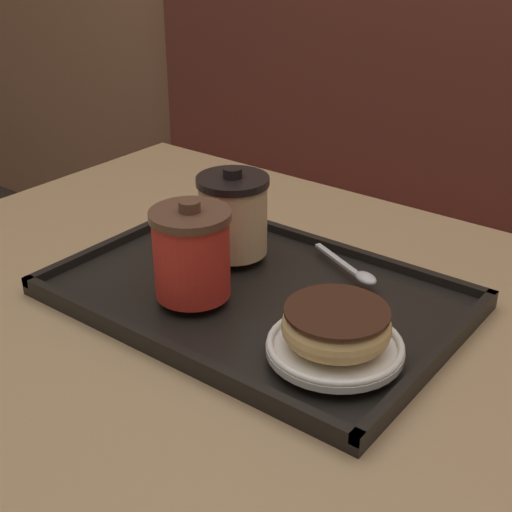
% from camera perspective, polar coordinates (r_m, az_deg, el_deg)
% --- Properties ---
extents(booth_bench, '(1.60, 0.44, 1.00)m').
position_cam_1_polar(booth_bench, '(1.85, 9.24, -0.69)').
color(booth_bench, brown).
rests_on(booth_bench, ground_plane).
extents(cafe_table, '(1.08, 0.84, 0.70)m').
position_cam_1_polar(cafe_table, '(0.99, -1.49, -11.37)').
color(cafe_table, tan).
rests_on(cafe_table, ground_plane).
extents(serving_tray, '(0.50, 0.34, 0.02)m').
position_cam_1_polar(serving_tray, '(0.90, 0.00, -3.21)').
color(serving_tray, black).
rests_on(serving_tray, cafe_table).
extents(coffee_cup_front, '(0.10, 0.10, 0.12)m').
position_cam_1_polar(coffee_cup_front, '(0.85, -5.17, 0.28)').
color(coffee_cup_front, red).
rests_on(coffee_cup_front, serving_tray).
extents(coffee_cup_rear, '(0.10, 0.10, 0.12)m').
position_cam_1_polar(coffee_cup_rear, '(0.96, -1.84, 3.36)').
color(coffee_cup_rear, '#E0B784').
rests_on(coffee_cup_rear, serving_tray).
extents(plate_with_chocolate_donut, '(0.15, 0.15, 0.01)m').
position_cam_1_polar(plate_with_chocolate_donut, '(0.77, 6.34, -7.18)').
color(plate_with_chocolate_donut, white).
rests_on(plate_with_chocolate_donut, serving_tray).
extents(donut_chocolate_glazed, '(0.12, 0.12, 0.04)m').
position_cam_1_polar(donut_chocolate_glazed, '(0.76, 6.44, -5.51)').
color(donut_chocolate_glazed, '#DBB270').
rests_on(donut_chocolate_glazed, plate_with_chocolate_donut).
extents(spoon, '(0.13, 0.07, 0.01)m').
position_cam_1_polar(spoon, '(0.92, 8.14, -1.34)').
color(spoon, silver).
rests_on(spoon, serving_tray).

